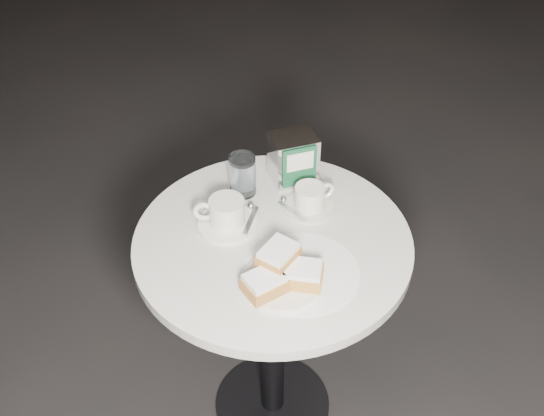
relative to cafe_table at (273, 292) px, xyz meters
The scene contains 9 objects.
ground 0.55m from the cafe_table, ahead, with size 7.00×7.00×0.00m, color black.
cafe_table is the anchor object (origin of this frame).
sugar_spill 0.24m from the cafe_table, 63.92° to the right, with size 0.28×0.28×0.00m, color white.
beignet_plate 0.28m from the cafe_table, 87.36° to the right, with size 0.21×0.21×0.09m.
coffee_cup_left 0.27m from the cafe_table, 151.02° to the left, with size 0.17×0.17×0.08m.
coffee_cup_right 0.27m from the cafe_table, 46.04° to the left, with size 0.18×0.18×0.07m.
water_glass_left 0.32m from the cafe_table, 108.67° to the left, with size 0.09×0.09×0.12m.
water_glass_right 0.36m from the cafe_table, 68.47° to the left, with size 0.09×0.09×0.11m.
napkin_dispenser 0.37m from the cafe_table, 72.37° to the left, with size 0.14×0.12×0.14m.
Camera 1 is at (-0.10, -1.23, 1.92)m, focal length 45.00 mm.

